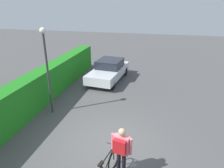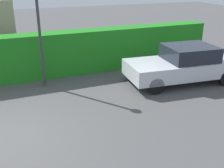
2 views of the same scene
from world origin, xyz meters
name	(u,v)px [view 1 (image 1 of 2)]	position (x,y,z in m)	size (l,w,h in m)	color
ground_plane	(108,144)	(0.00, 0.00, 0.00)	(60.00, 60.00, 0.00)	#4C4C4C
hedge_row	(7,111)	(0.00, 4.43, 0.89)	(19.19, 0.90, 1.79)	#1E7B1C
parked_car_near	(109,70)	(6.87, 1.73, 0.72)	(4.43, 2.23, 1.43)	silver
bicycle	(106,168)	(-1.63, -0.37, 0.40)	(1.66, 0.62, 0.97)	black
person_rider	(121,148)	(-1.35, -0.78, 1.05)	(0.42, 0.67, 1.71)	black
street_lamp	(46,60)	(1.78, 3.36, 2.70)	(0.28, 0.28, 4.17)	#38383D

